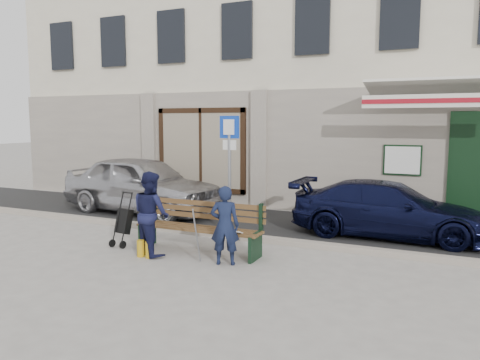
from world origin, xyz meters
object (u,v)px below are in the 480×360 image
Objects in this scene: parking_sign at (229,156)px; stroller at (124,222)px; car_silver at (142,184)px; car_navy at (389,209)px; man at (225,225)px; bench at (197,227)px; woman at (151,213)px.

parking_sign reaches higher than stroller.
parking_sign is at bearing -104.85° from car_silver.
man reaches higher than car_navy.
car_silver reaches higher than bench.
man is 2.33m from stroller.
woman is at bearing -8.09° from stroller.
parking_sign is 1.04× the size of bench.
car_navy is 1.59× the size of parking_sign.
parking_sign reaches higher than car_navy.
car_navy is at bearing 42.83° from stroller.
parking_sign is at bearing -80.48° from woman.
car_silver is 3.43m from parking_sign.
car_navy is 4.84m from woman.
stroller is at bearing 122.35° from car_navy.
man is at bearing -152.26° from woman.
car_silver is 3.31× the size of man.
woman is (-1.45, -0.02, 0.09)m from man.
man is at bearing 144.55° from car_navy.
woman is 1.48× the size of stroller.
bench is 0.94m from man.
man is (0.84, -1.93, -0.98)m from parking_sign.
car_navy is at bearing -84.16° from car_silver.
bench is (-3.03, -2.65, -0.11)m from car_navy.
bench is 0.86m from woman.
car_navy is 4.03m from bench.
parking_sign is at bearing -85.30° from man.
bench is 1.51m from stroller.
bench is at bearing -48.23° from man.
parking_sign is at bearing 59.59° from stroller.
car_navy is at bearing 28.28° from parking_sign.
parking_sign reaches higher than bench.
stroller reaches higher than bench.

